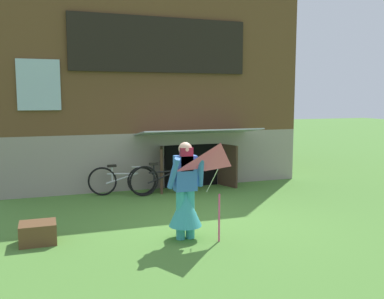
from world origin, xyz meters
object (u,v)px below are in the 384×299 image
bicycle_black (163,179)px  wooden_crate (38,233)px  person (185,199)px  bicycle_silver (122,180)px  kite (221,166)px

bicycle_black → wooden_crate: bearing=-143.0°
person → wooden_crate: person is taller
bicycle_silver → wooden_crate: bicycle_silver is taller
bicycle_silver → bicycle_black: bearing=2.1°
kite → person: bearing=129.6°
person → bicycle_black: bearing=79.7°
person → wooden_crate: bearing=164.7°
bicycle_black → kite: bearing=-98.1°
bicycle_silver → wooden_crate: 3.29m
person → bicycle_black: size_ratio=0.94×
kite → bicycle_silver: kite is taller
kite → bicycle_silver: 3.97m
person → wooden_crate: (-2.20, 0.56, -0.48)m
person → wooden_crate: size_ratio=2.84×
kite → bicycle_black: kite is taller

